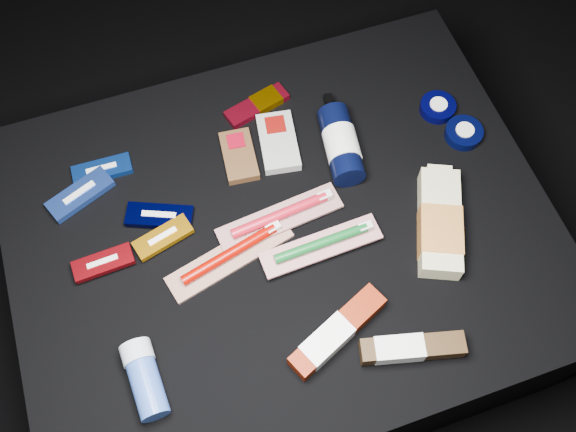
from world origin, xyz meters
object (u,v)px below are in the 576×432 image
object	(u,v)px
deodorant_stick	(145,378)
toothpaste_carton_red	(334,335)
lotion_bottle	(341,144)
bodywash_bottle	(440,224)

from	to	relation	value
deodorant_stick	toothpaste_carton_red	bearing A→B (deg)	-8.57
lotion_bottle	bodywash_bottle	xyz separation A→B (m)	(0.11, -0.21, -0.01)
bodywash_bottle	toothpaste_carton_red	world-z (taller)	bodywash_bottle
lotion_bottle	bodywash_bottle	distance (m)	0.24
deodorant_stick	toothpaste_carton_red	world-z (taller)	deodorant_stick
deodorant_stick	bodywash_bottle	bearing A→B (deg)	6.73
deodorant_stick	toothpaste_carton_red	xyz separation A→B (m)	(0.31, -0.03, -0.01)
lotion_bottle	bodywash_bottle	size ratio (longest dim) A/B	0.92
bodywash_bottle	deodorant_stick	distance (m)	0.57
lotion_bottle	toothpaste_carton_red	world-z (taller)	lotion_bottle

